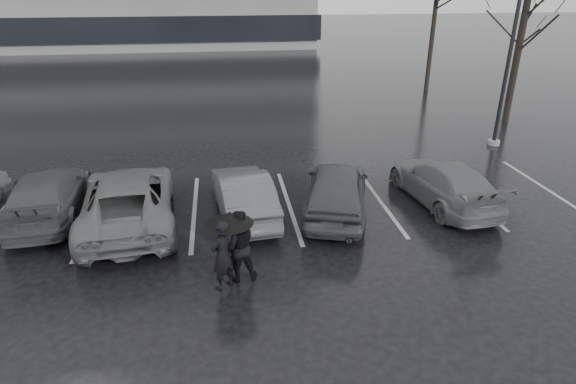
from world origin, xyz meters
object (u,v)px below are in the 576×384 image
(pedestrian_right, at_px, (238,246))
(tree_ne, at_px, (520,34))
(lamp_post, at_px, (511,46))
(car_west_b, at_px, (128,200))
(tree_north, at_px, (435,16))
(car_west_c, at_px, (47,195))
(tree_east, at_px, (522,33))
(car_east, at_px, (444,182))
(car_main, at_px, (337,189))
(pedestrian_left, at_px, (222,255))
(car_west_a, at_px, (243,194))

(pedestrian_right, xyz_separation_m, tree_ne, (15.56, 15.14, 2.66))
(pedestrian_right, xyz_separation_m, lamp_post, (10.73, 8.08, 3.06))
(car_west_b, bearing_deg, tree_north, -140.95)
(car_west_c, distance_m, tree_east, 19.90)
(car_east, distance_m, tree_east, 10.98)
(car_east, relative_size, tree_ne, 0.63)
(tree_north, bearing_deg, car_west_b, -134.73)
(car_main, bearing_deg, pedestrian_left, 61.18)
(tree_east, relative_size, tree_north, 0.94)
(pedestrian_left, distance_m, tree_north, 22.50)
(car_west_a, xyz_separation_m, tree_east, (12.77, 7.97, 3.34))
(car_west_c, bearing_deg, car_west_b, 155.69)
(pedestrian_left, distance_m, lamp_post, 14.24)
(pedestrian_left, relative_size, tree_ne, 0.23)
(pedestrian_right, height_order, tree_north, tree_north)
(pedestrian_right, height_order, tree_east, tree_east)
(car_west_a, relative_size, tree_east, 0.50)
(pedestrian_right, relative_size, tree_ne, 0.24)
(car_main, relative_size, car_west_b, 0.82)
(pedestrian_left, xyz_separation_m, lamp_post, (11.08, 8.39, 3.08))
(car_main, bearing_deg, car_west_b, 15.07)
(car_west_a, relative_size, tree_north, 0.47)
(car_west_a, bearing_deg, pedestrian_right, 78.45)
(car_west_b, bearing_deg, lamp_post, -166.03)
(car_main, height_order, car_west_a, car_main)
(car_west_b, distance_m, car_east, 9.12)
(pedestrian_left, bearing_deg, pedestrian_right, -179.15)
(car_west_c, height_order, car_east, car_west_c)
(car_west_a, height_order, car_east, car_west_a)
(pedestrian_right, distance_m, tree_east, 17.45)
(car_main, xyz_separation_m, car_east, (3.33, 0.21, -0.09))
(tree_north, bearing_deg, pedestrian_left, -123.91)
(car_west_b, distance_m, tree_north, 21.48)
(car_east, distance_m, tree_ne, 15.40)
(car_east, bearing_deg, pedestrian_right, 20.46)
(car_main, bearing_deg, tree_north, -104.92)
(car_west_b, relative_size, car_east, 1.17)
(pedestrian_right, distance_m, lamp_post, 13.78)
(car_east, distance_m, tree_north, 16.43)
(car_west_a, distance_m, car_east, 5.99)
(tree_north, bearing_deg, car_west_c, -140.39)
(car_west_b, xyz_separation_m, pedestrian_right, (2.85, -3.09, 0.12))
(car_main, bearing_deg, pedestrian_right, 61.52)
(car_main, height_order, car_west_b, car_main)
(tree_north, bearing_deg, lamp_post, -97.52)
(car_west_a, relative_size, car_east, 0.91)
(pedestrian_right, distance_m, tree_ne, 21.87)
(lamp_post, xyz_separation_m, tree_north, (1.33, 10.06, 0.35))
(car_west_c, distance_m, tree_north, 22.65)
(pedestrian_left, height_order, tree_ne, tree_ne)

